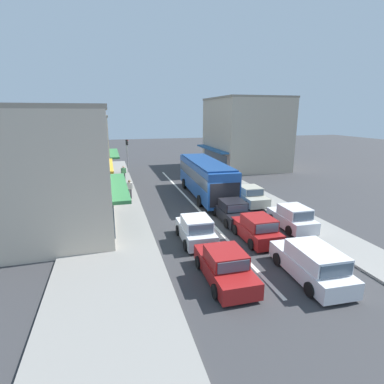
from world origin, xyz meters
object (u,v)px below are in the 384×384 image
at_px(wagon_behind_bus_mid, 312,263).
at_px(pedestrian_browsing_midblock, 124,172).
at_px(parked_sedan_kerb_second, 250,196).
at_px(hatchback_adjacent_lane_trail, 257,229).
at_px(city_bus, 205,176).
at_px(hatchback_behind_bus_near, 196,230).
at_px(pedestrian_with_handbag_near, 129,188).
at_px(sedan_queue_far_back, 232,211).
at_px(parked_hatchback_kerb_front, 292,218).
at_px(sedan_adjacent_lane_lead, 225,266).
at_px(parked_sedan_kerb_third, 225,182).
at_px(traffic_light_downstreet, 127,151).
at_px(parked_hatchback_kerb_rear, 206,171).

relative_size(wagon_behind_bus_mid, pedestrian_browsing_midblock, 2.81).
bearing_deg(parked_sedan_kerb_second, hatchback_adjacent_lane_trail, -113.06).
bearing_deg(city_bus, wagon_behind_bus_mid, -88.69).
bearing_deg(parked_sedan_kerb_second, wagon_behind_bus_mid, -102.49).
height_order(hatchback_behind_bus_near, pedestrian_with_handbag_near, pedestrian_with_handbag_near).
relative_size(sedan_queue_far_back, parked_hatchback_kerb_front, 1.13).
bearing_deg(sedan_adjacent_lane_lead, pedestrian_browsing_midblock, 98.59).
bearing_deg(pedestrian_with_handbag_near, parked_sedan_kerb_second, -21.49).
distance_m(wagon_behind_bus_mid, parked_hatchback_kerb_front, 6.24).
distance_m(hatchback_behind_bus_near, parked_sedan_kerb_second, 8.90).
bearing_deg(parked_sedan_kerb_third, hatchback_adjacent_lane_trail, -103.11).
bearing_deg(parked_sedan_kerb_third, hatchback_behind_bus_near, -118.89).
bearing_deg(city_bus, hatchback_adjacent_lane_trail, -90.57).
bearing_deg(parked_sedan_kerb_third, sedan_adjacent_lane_lead, -111.56).
bearing_deg(wagon_behind_bus_mid, hatchback_adjacent_lane_trail, 95.56).
bearing_deg(traffic_light_downstreet, city_bus, -64.88).
distance_m(hatchback_behind_bus_near, sedan_adjacent_lane_lead, 4.36).
bearing_deg(hatchback_adjacent_lane_trail, sedan_queue_far_back, 90.66).
bearing_deg(parked_hatchback_kerb_front, pedestrian_with_handbag_near, 135.45).
xyz_separation_m(hatchback_behind_bus_near, parked_sedan_kerb_second, (6.45, 6.13, -0.05)).
xyz_separation_m(hatchback_adjacent_lane_trail, parked_hatchback_kerb_rear, (2.88, 18.44, 0.00)).
height_order(hatchback_behind_bus_near, parked_sedan_kerb_second, hatchback_behind_bus_near).
height_order(city_bus, sedan_queue_far_back, city_bus).
distance_m(sedan_adjacent_lane_lead, parked_hatchback_kerb_rear, 22.84).
xyz_separation_m(sedan_adjacent_lane_lead, traffic_light_downstreet, (-2.47, 26.35, 2.19)).
relative_size(sedan_queue_far_back, traffic_light_downstreet, 1.01).
relative_size(hatchback_adjacent_lane_trail, pedestrian_browsing_midblock, 2.28).
bearing_deg(parked_hatchback_kerb_rear, city_bus, -108.45).
xyz_separation_m(parked_hatchback_kerb_front, pedestrian_browsing_midblock, (-9.80, 16.85, 0.36)).
relative_size(city_bus, parked_hatchback_kerb_front, 2.93).
bearing_deg(traffic_light_downstreet, pedestrian_browsing_midblock, -99.22).
xyz_separation_m(hatchback_behind_bus_near, traffic_light_downstreet, (-2.38, 22.00, 2.15)).
distance_m(sedan_adjacent_lane_lead, hatchback_adjacent_lane_trail, 4.89).
bearing_deg(sedan_queue_far_back, pedestrian_with_handbag_near, 132.38).
xyz_separation_m(wagon_behind_bus_mid, traffic_light_downstreet, (-6.30, 27.29, 2.11)).
distance_m(sedan_queue_far_back, pedestrian_browsing_midblock, 15.88).
height_order(sedan_adjacent_lane_lead, parked_sedan_kerb_third, same).
height_order(parked_hatchback_kerb_front, pedestrian_with_handbag_near, pedestrian_with_handbag_near).
xyz_separation_m(traffic_light_downstreet, pedestrian_browsing_midblock, (-0.78, -4.82, -1.79)).
relative_size(city_bus, parked_sedan_kerb_second, 2.58).
bearing_deg(city_bus, parked_sedan_kerb_second, -47.60).
relative_size(city_bus, pedestrian_browsing_midblock, 6.72).
height_order(sedan_adjacent_lane_lead, sedan_queue_far_back, same).
bearing_deg(parked_sedan_kerb_third, traffic_light_downstreet, 129.87).
xyz_separation_m(parked_hatchback_kerb_front, parked_sedan_kerb_second, (-0.19, 5.80, -0.05)).
xyz_separation_m(hatchback_behind_bus_near, sedan_adjacent_lane_lead, (0.09, -4.35, -0.05)).
height_order(parked_hatchback_kerb_rear, pedestrian_with_handbag_near, pedestrian_with_handbag_near).
bearing_deg(parked_hatchback_kerb_rear, traffic_light_downstreet, 153.37).
bearing_deg(pedestrian_browsing_midblock, wagon_behind_bus_mid, -72.50).
xyz_separation_m(city_bus, pedestrian_browsing_midblock, (-6.75, 7.91, -0.81)).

